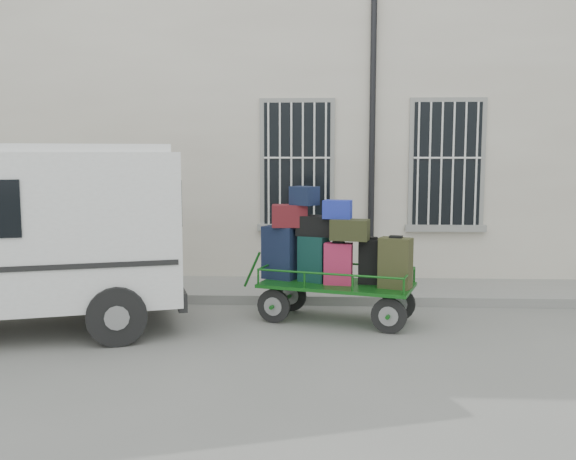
# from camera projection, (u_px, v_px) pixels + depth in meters

# --- Properties ---
(ground) EXTENTS (80.00, 80.00, 0.00)m
(ground) POSITION_uv_depth(u_px,v_px,m) (318.00, 328.00, 8.97)
(ground) COLOR slate
(ground) RESTS_ON ground
(building) EXTENTS (24.00, 5.15, 6.00)m
(building) POSITION_uv_depth(u_px,v_px,m) (319.00, 128.00, 14.07)
(building) COLOR beige
(building) RESTS_ON ground
(sidewalk) EXTENTS (24.00, 1.70, 0.15)m
(sidewalk) POSITION_uv_depth(u_px,v_px,m) (318.00, 290.00, 11.14)
(sidewalk) COLOR gray
(sidewalk) RESTS_ON ground
(luggage_cart) EXTENTS (2.59, 1.57, 1.96)m
(luggage_cart) POSITION_uv_depth(u_px,v_px,m) (331.00, 257.00, 9.28)
(luggage_cart) COLOR black
(luggage_cart) RESTS_ON ground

